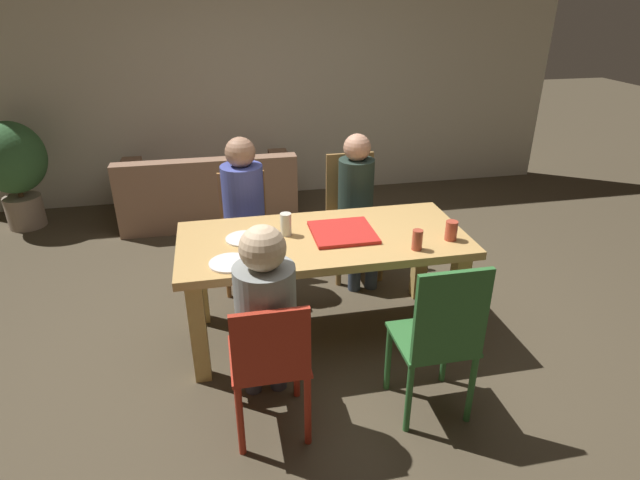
% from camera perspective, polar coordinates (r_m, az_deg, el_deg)
% --- Properties ---
extents(ground_plane, '(20.00, 20.00, 0.00)m').
position_cam_1_polar(ground_plane, '(3.74, 0.31, -9.98)').
color(ground_plane, '#493F2D').
extents(back_wall, '(6.69, 0.12, 2.80)m').
position_cam_1_polar(back_wall, '(5.98, -5.76, 18.06)').
color(back_wall, beige).
rests_on(back_wall, ground).
extents(dining_table, '(1.86, 0.84, 0.75)m').
position_cam_1_polar(dining_table, '(3.41, 0.34, -1.34)').
color(dining_table, tan).
rests_on(dining_table, ground).
extents(chair_0, '(0.42, 0.44, 0.99)m').
position_cam_1_polar(chair_0, '(4.34, 3.54, 3.12)').
color(chair_0, olive).
rests_on(chair_0, ground).
extents(person_0, '(0.28, 0.48, 1.20)m').
position_cam_1_polar(person_0, '(4.14, 4.15, 4.66)').
color(person_0, '#313C4E').
rests_on(person_0, ground).
extents(chair_1, '(0.39, 0.41, 0.90)m').
position_cam_1_polar(chair_1, '(4.19, -8.28, 1.88)').
color(chair_1, '#9B6531').
rests_on(chair_1, ground).
extents(person_1, '(0.32, 0.53, 1.22)m').
position_cam_1_polar(person_1, '(3.98, -8.32, 3.84)').
color(person_1, '#3C3041').
rests_on(person_1, ground).
extents(chair_2, '(0.40, 0.42, 0.86)m').
position_cam_1_polar(chair_2, '(2.71, -5.51, -13.07)').
color(chair_2, '#B02E1C').
rests_on(chair_2, ground).
extents(person_2, '(0.31, 0.48, 1.20)m').
position_cam_1_polar(person_2, '(2.69, -6.05, -7.59)').
color(person_2, '#3F3F4C').
rests_on(person_2, ground).
extents(chair_3, '(0.41, 0.39, 0.98)m').
position_cam_1_polar(chair_3, '(2.84, 13.07, -10.17)').
color(chair_3, '#2F6931').
rests_on(chair_3, ground).
extents(pizza_box_0, '(0.40, 0.40, 0.02)m').
position_cam_1_polar(pizza_box_0, '(3.39, 2.52, 0.85)').
color(pizza_box_0, red).
rests_on(pizza_box_0, dining_table).
extents(plate_0, '(0.24, 0.24, 0.01)m').
position_cam_1_polar(plate_0, '(3.07, -9.83, -2.49)').
color(plate_0, white).
rests_on(plate_0, dining_table).
extents(plate_1, '(0.23, 0.23, 0.01)m').
position_cam_1_polar(plate_1, '(3.35, -8.34, 0.16)').
color(plate_1, white).
rests_on(plate_1, dining_table).
extents(drinking_glass_0, '(0.07, 0.07, 0.15)m').
position_cam_1_polar(drinking_glass_0, '(3.36, -3.76, 1.73)').
color(drinking_glass_0, silver).
rests_on(drinking_glass_0, dining_table).
extents(drinking_glass_1, '(0.06, 0.06, 0.13)m').
position_cam_1_polar(drinking_glass_1, '(3.22, 10.61, 0.02)').
color(drinking_glass_1, '#B34732').
rests_on(drinking_glass_1, dining_table).
extents(drinking_glass_2, '(0.08, 0.08, 0.13)m').
position_cam_1_polar(drinking_glass_2, '(3.39, 14.18, 1.01)').
color(drinking_glass_2, '#B94531').
rests_on(drinking_glass_2, dining_table).
extents(couch, '(1.75, 0.84, 0.73)m').
position_cam_1_polar(couch, '(5.55, -12.05, 4.99)').
color(couch, '#8F6951').
rests_on(couch, ground).
extents(potted_plant, '(0.64, 0.64, 1.07)m').
position_cam_1_polar(potted_plant, '(5.92, -30.61, 7.13)').
color(potted_plant, gray).
rests_on(potted_plant, ground).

